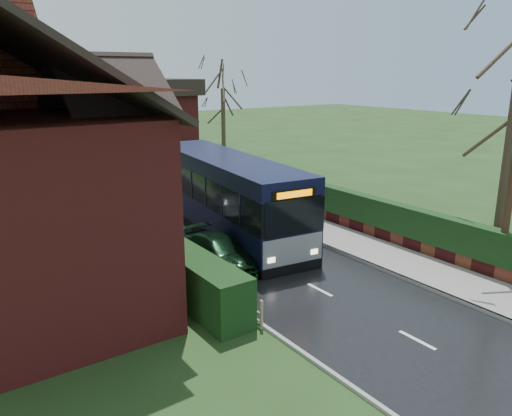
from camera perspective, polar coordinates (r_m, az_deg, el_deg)
ground at (r=18.68m, az=3.15°, el=-7.27°), size 140.00×140.00×0.00m
road at (r=26.82m, az=-10.12°, el=-0.38°), size 6.00×100.00×0.02m
pavement at (r=28.77m, az=-2.45°, el=1.05°), size 2.50×100.00×0.14m
kerb_right at (r=28.16m, az=-4.51°, el=0.70°), size 0.12×100.00×0.14m
kerb_left at (r=25.75m, az=-16.27°, el=-1.34°), size 0.12×100.00×0.10m
front_hedge at (r=20.74m, az=-14.09°, el=-3.04°), size 1.20×16.00×1.60m
picket_fence at (r=21.11m, az=-12.14°, el=-3.59°), size 0.10×16.00×0.90m
right_wall_hedge at (r=29.39m, az=0.08°, el=3.27°), size 0.60×50.00×1.80m
bus at (r=22.70m, az=-3.42°, el=1.46°), size 3.98×11.77×3.51m
car_silver at (r=23.54m, az=-13.92°, el=-1.27°), size 1.92×3.83×1.25m
car_green at (r=19.03m, az=-4.06°, el=-4.94°), size 1.77×4.13×1.19m
car_distant at (r=55.77m, az=-22.99°, el=7.53°), size 2.98×4.60×1.43m
bus_stop_sign at (r=22.06m, az=5.32°, el=1.51°), size 0.18×0.44×2.92m
telegraph_pole at (r=18.88m, az=27.26°, el=3.18°), size 0.25×0.95×7.42m
tree_right_far at (r=37.98m, az=-3.83°, el=14.09°), size 4.40×4.40×8.49m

